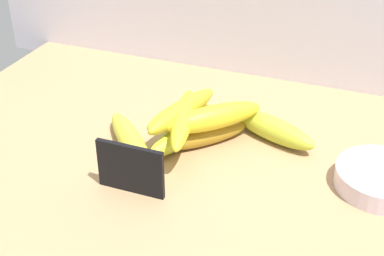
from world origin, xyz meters
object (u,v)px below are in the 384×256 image
at_px(banana_1, 184,133).
at_px(banana_8, 214,117).
at_px(banana_2, 131,142).
at_px(banana_4, 271,128).
at_px(banana_0, 205,136).
at_px(banana_6, 179,111).
at_px(banana_3, 211,115).
at_px(banana_7, 182,111).
at_px(chalkboard_sign, 131,170).
at_px(fruit_bowl, 382,179).
at_px(banana_5, 183,119).

relative_size(banana_1, banana_8, 0.99).
relative_size(banana_2, banana_8, 1.15).
distance_m(banana_1, banana_4, 0.16).
distance_m(banana_0, banana_6, 0.06).
bearing_deg(banana_6, banana_3, 63.90).
relative_size(banana_2, banana_7, 1.12).
distance_m(banana_3, banana_4, 0.12).
bearing_deg(chalkboard_sign, banana_1, 80.93).
xyz_separation_m(banana_4, banana_8, (-0.09, -0.05, 0.03)).
distance_m(fruit_bowl, banana_0, 0.30).
relative_size(banana_1, banana_5, 0.88).
relative_size(chalkboard_sign, banana_5, 0.54).
xyz_separation_m(banana_2, banana_7, (0.07, 0.07, 0.04)).
bearing_deg(banana_2, banana_6, 49.15).
relative_size(chalkboard_sign, banana_1, 0.61).
height_order(chalkboard_sign, banana_3, chalkboard_sign).
bearing_deg(banana_5, banana_4, 30.28).
distance_m(banana_1, banana_5, 0.04).
relative_size(fruit_bowl, banana_8, 0.82).
xyz_separation_m(banana_4, banana_5, (-0.14, -0.08, 0.03)).
distance_m(banana_4, banana_8, 0.11).
relative_size(chalkboard_sign, banana_2, 0.53).
bearing_deg(banana_3, banana_7, -112.93).
xyz_separation_m(fruit_bowl, banana_8, (-0.29, 0.02, 0.04)).
xyz_separation_m(chalkboard_sign, banana_5, (0.03, 0.15, 0.02)).
xyz_separation_m(banana_3, banana_8, (0.03, -0.07, 0.04)).
bearing_deg(banana_8, banana_7, -176.39).
bearing_deg(banana_0, banana_2, -147.86).
bearing_deg(fruit_bowl, banana_0, 176.92).
distance_m(banana_4, banana_6, 0.17).
bearing_deg(banana_0, banana_4, 29.96).
distance_m(banana_6, banana_7, 0.01).
height_order(banana_2, banana_5, banana_5).
distance_m(fruit_bowl, banana_5, 0.34).
height_order(fruit_bowl, banana_7, banana_7).
relative_size(banana_5, banana_6, 1.28).
relative_size(fruit_bowl, banana_2, 0.71).
bearing_deg(banana_1, banana_7, 122.43).
distance_m(banana_4, banana_7, 0.16).
xyz_separation_m(banana_4, banana_7, (-0.15, -0.06, 0.04)).
distance_m(chalkboard_sign, banana_8, 0.19).
distance_m(banana_0, banana_3, 0.07).
bearing_deg(banana_5, banana_8, 29.30).
bearing_deg(fruit_bowl, banana_4, 158.86).
bearing_deg(banana_7, banana_2, -132.53).
bearing_deg(banana_8, banana_5, -150.70).
height_order(chalkboard_sign, banana_7, chalkboard_sign).
distance_m(banana_0, banana_5, 0.06).
xyz_separation_m(fruit_bowl, banana_2, (-0.41, -0.05, 0.00)).
bearing_deg(banana_4, banana_7, -158.87).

